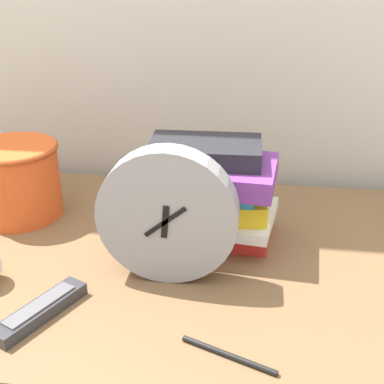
{
  "coord_description": "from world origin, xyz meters",
  "views": [
    {
      "loc": [
        0.24,
        -0.48,
        1.28
      ],
      "look_at": [
        0.13,
        0.34,
        0.9
      ],
      "focal_mm": 50.0,
      "sensor_mm": 36.0,
      "label": 1
    }
  ],
  "objects_px": {
    "desk_clock": "(168,216)",
    "basket": "(16,178)",
    "book_stack": "(213,193)",
    "pen": "(229,355)",
    "tv_remote": "(40,310)"
  },
  "relations": [
    {
      "from": "book_stack",
      "to": "tv_remote",
      "type": "height_order",
      "value": "book_stack"
    },
    {
      "from": "book_stack",
      "to": "tv_remote",
      "type": "xyz_separation_m",
      "value": [
        -0.23,
        -0.27,
        -0.09
      ]
    },
    {
      "from": "basket",
      "to": "tv_remote",
      "type": "height_order",
      "value": "basket"
    },
    {
      "from": "book_stack",
      "to": "basket",
      "type": "bearing_deg",
      "value": 173.31
    },
    {
      "from": "desk_clock",
      "to": "basket",
      "type": "distance_m",
      "value": 0.39
    },
    {
      "from": "desk_clock",
      "to": "pen",
      "type": "xyz_separation_m",
      "value": [
        0.11,
        -0.18,
        -0.11
      ]
    },
    {
      "from": "desk_clock",
      "to": "basket",
      "type": "height_order",
      "value": "desk_clock"
    },
    {
      "from": "book_stack",
      "to": "tv_remote",
      "type": "relative_size",
      "value": 1.46
    },
    {
      "from": "desk_clock",
      "to": "book_stack",
      "type": "xyz_separation_m",
      "value": [
        0.06,
        0.14,
        -0.02
      ]
    },
    {
      "from": "desk_clock",
      "to": "book_stack",
      "type": "relative_size",
      "value": 0.96
    },
    {
      "from": "book_stack",
      "to": "tv_remote",
      "type": "bearing_deg",
      "value": -130.67
    },
    {
      "from": "basket",
      "to": "tv_remote",
      "type": "xyz_separation_m",
      "value": [
        0.17,
        -0.32,
        -0.07
      ]
    },
    {
      "from": "basket",
      "to": "pen",
      "type": "distance_m",
      "value": 0.59
    },
    {
      "from": "tv_remote",
      "to": "desk_clock",
      "type": "bearing_deg",
      "value": 37.55
    },
    {
      "from": "tv_remote",
      "to": "basket",
      "type": "bearing_deg",
      "value": 118.48
    }
  ]
}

